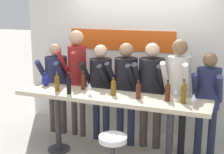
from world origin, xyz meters
The scene contains 21 objects.
back_wall centered at (0.00, 1.32, 1.22)m, with size 4.43×0.12×2.43m.
tasting_table centered at (0.00, 0.00, 0.87)m, with size 2.83×0.60×1.00m.
bar_stool centered at (0.29, -0.61, 0.44)m, with size 0.37×0.37×0.67m.
person_far_left centered at (-1.26, 0.62, 0.99)m, with size 0.46×0.53×1.62m.
person_left centered at (-0.85, 0.63, 1.18)m, with size 0.40×0.55×1.86m.
person_center_left centered at (-0.40, 0.59, 1.01)m, with size 0.48×0.58×1.64m.
person_center centered at (0.04, 0.59, 1.04)m, with size 0.47×0.57×1.69m.
person_center_right centered at (0.44, 0.63, 1.05)m, with size 0.48×0.56×1.70m.
person_right centered at (0.87, 0.57, 1.12)m, with size 0.42×0.55×1.78m.
person_far_right centered at (1.30, 0.64, 0.99)m, with size 0.43×0.52×1.60m.
wine_bottle_0 centered at (-0.58, -0.14, 1.15)m, with size 0.07×0.07×0.32m.
wine_bottle_1 centered at (-0.49, 0.14, 1.13)m, with size 0.07×0.07×0.28m.
wine_bottle_2 centered at (0.05, 0.03, 1.12)m, with size 0.08×0.08×0.26m.
wine_bottle_3 centered at (-0.82, -0.07, 1.14)m, with size 0.08×0.08×0.29m.
wine_bottle_4 centered at (0.82, 0.04, 1.14)m, with size 0.07×0.07×0.30m.
wine_bottle_5 centered at (0.43, -0.01, 1.12)m, with size 0.07×0.07×0.26m.
wine_bottle_6 centered at (1.03, 0.01, 1.15)m, with size 0.07×0.07×0.33m.
wine_glass_0 centered at (0.91, 0.12, 1.13)m, with size 0.07×0.07×0.18m.
wine_glass_1 centered at (1.18, -0.09, 1.13)m, with size 0.07×0.07×0.18m.
wine_glass_2 centered at (-0.28, -0.07, 1.13)m, with size 0.07×0.07×0.18m.
decorative_vase centered at (-1.16, 0.13, 1.09)m, with size 0.13×0.13×0.22m.
Camera 1 is at (1.60, -3.97, 2.27)m, focal length 50.00 mm.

